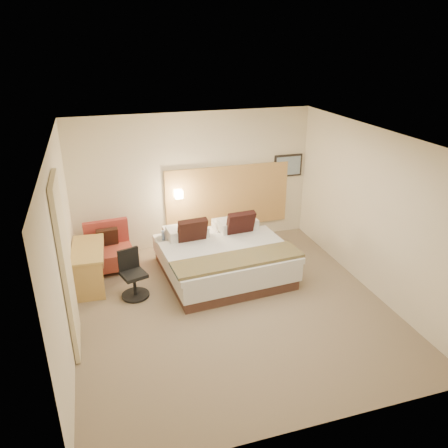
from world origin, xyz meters
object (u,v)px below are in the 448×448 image
object	(u,v)px
desk	(90,256)
lounge_chair	(109,251)
bed	(222,256)
desk_chair	(133,278)
side_table	(167,250)

from	to	relation	value
desk	lounge_chair	bearing A→B (deg)	58.29
bed	desk_chair	world-z (taller)	bed
bed	lounge_chair	distance (m)	2.10
side_table	desk	distance (m)	1.46
desk	desk_chair	xyz separation A→B (m)	(0.65, -0.56, -0.22)
side_table	lounge_chair	bearing A→B (deg)	171.41
side_table	desk	world-z (taller)	desk
side_table	desk	size ratio (longest dim) A/B	0.43
bed	lounge_chair	world-z (taller)	bed
bed	lounge_chair	bearing A→B (deg)	157.07
lounge_chair	side_table	bearing A→B (deg)	-8.59
lounge_chair	desk_chair	bearing A→B (deg)	-74.29
lounge_chair	side_table	size ratio (longest dim) A/B	1.73
desk_chair	lounge_chair	bearing A→B (deg)	105.71
side_table	desk_chair	world-z (taller)	desk_chair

